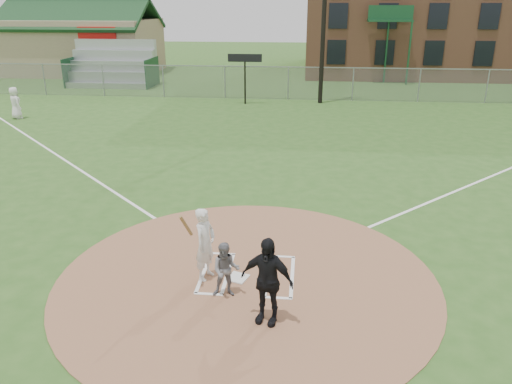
# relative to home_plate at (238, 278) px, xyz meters

# --- Properties ---
(ground) EXTENTS (140.00, 140.00, 0.00)m
(ground) POSITION_rel_home_plate_xyz_m (0.20, 0.05, -0.03)
(ground) COLOR #2C541C
(ground) RESTS_ON ground
(dirt_circle) EXTENTS (8.40, 8.40, 0.02)m
(dirt_circle) POSITION_rel_home_plate_xyz_m (0.20, 0.05, -0.02)
(dirt_circle) COLOR #996748
(dirt_circle) RESTS_ON ground
(home_plate) EXTENTS (0.54, 0.54, 0.03)m
(home_plate) POSITION_rel_home_plate_xyz_m (0.00, 0.00, 0.00)
(home_plate) COLOR silver
(home_plate) RESTS_ON dirt_circle
(foul_line_third) EXTENTS (17.04, 17.04, 0.01)m
(foul_line_third) POSITION_rel_home_plate_xyz_m (-8.80, 9.05, -0.03)
(foul_line_third) COLOR white
(foul_line_third) RESTS_ON ground
(catcher) EXTENTS (0.62, 0.50, 1.19)m
(catcher) POSITION_rel_home_plate_xyz_m (-0.14, -0.70, 0.58)
(catcher) COLOR slate
(catcher) RESTS_ON dirt_circle
(umpire) EXTENTS (1.11, 0.70, 1.76)m
(umpire) POSITION_rel_home_plate_xyz_m (0.76, -1.50, 0.86)
(umpire) COLOR black
(umpire) RESTS_ON dirt_circle
(ondeck_player) EXTENTS (0.95, 0.91, 1.64)m
(ondeck_player) POSITION_rel_home_plate_xyz_m (-13.79, 15.04, 0.79)
(ondeck_player) COLOR silver
(ondeck_player) RESTS_ON ground
(batters_boxes) EXTENTS (2.08, 1.88, 0.01)m
(batters_boxes) POSITION_rel_home_plate_xyz_m (0.20, 0.20, -0.01)
(batters_boxes) COLOR white
(batters_boxes) RESTS_ON dirt_circle
(batter_at_plate) EXTENTS (0.67, 1.05, 1.78)m
(batter_at_plate) POSITION_rel_home_plate_xyz_m (-0.70, -0.02, 0.81)
(batter_at_plate) COLOR silver
(batter_at_plate) RESTS_ON dirt_circle
(outfield_fence) EXTENTS (56.08, 0.08, 2.03)m
(outfield_fence) POSITION_rel_home_plate_xyz_m (0.20, 22.05, 0.98)
(outfield_fence) COLOR slate
(outfield_fence) RESTS_ON ground
(bleachers) EXTENTS (6.08, 3.20, 3.20)m
(bleachers) POSITION_rel_home_plate_xyz_m (-12.80, 26.25, 1.56)
(bleachers) COLOR #B7BABF
(bleachers) RESTS_ON ground
(clubhouse) EXTENTS (12.20, 8.71, 6.23)m
(clubhouse) POSITION_rel_home_plate_xyz_m (-17.79, 33.04, 2.36)
(clubhouse) COLOR tan
(clubhouse) RESTS_ON ground
(scoreboard_sign) EXTENTS (2.00, 0.10, 2.93)m
(scoreboard_sign) POSITION_rel_home_plate_xyz_m (-2.30, 20.25, 2.35)
(scoreboard_sign) COLOR black
(scoreboard_sign) RESTS_ON ground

